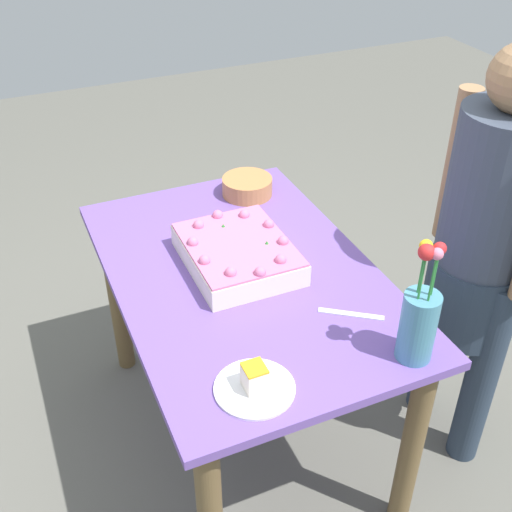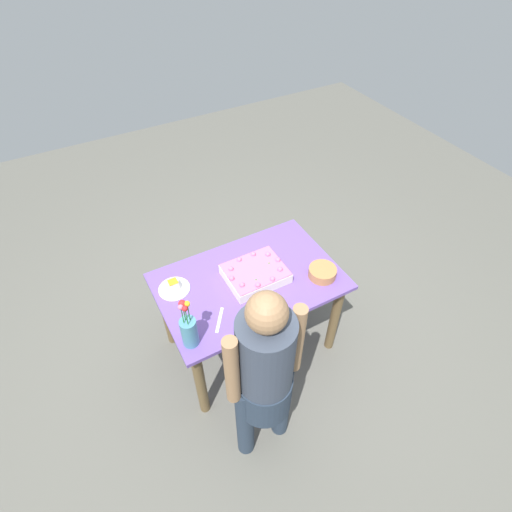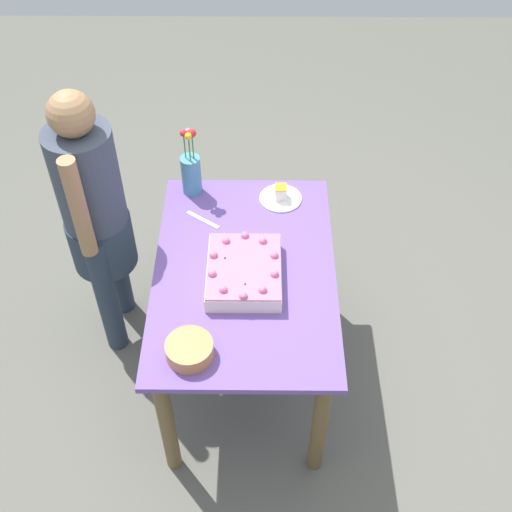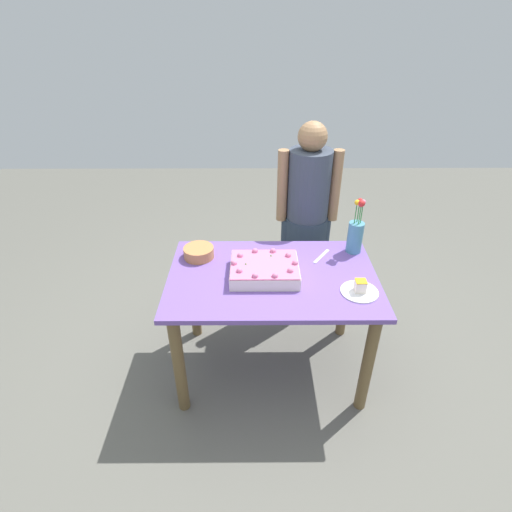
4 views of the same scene
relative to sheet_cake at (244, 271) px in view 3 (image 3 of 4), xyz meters
name	(u,v)px [view 3 (image 3 of 4)]	position (x,y,z in m)	size (l,w,h in m)	color
ground_plane	(246,366)	(-0.05, 0.00, -0.81)	(8.00, 8.00, 0.00)	#5E5D55
dining_table	(245,290)	(-0.05, 0.00, -0.18)	(1.24, 0.81, 0.76)	#6D4EA3
sheet_cake	(244,271)	(0.00, 0.00, 0.00)	(0.40, 0.32, 0.10)	white
serving_plate_with_slice	(281,196)	(-0.53, 0.17, -0.02)	(0.21, 0.21, 0.08)	white
cake_knife	(203,220)	(-0.37, -0.21, -0.04)	(0.19, 0.02, 0.00)	silver
flower_vase	(191,171)	(-0.59, -0.27, 0.08)	(0.10, 0.10, 0.37)	teal
fruit_bowl	(189,350)	(0.41, -0.21, -0.01)	(0.19, 0.19, 0.07)	#BC7B46
person_standing	(95,211)	(-0.33, -0.70, 0.05)	(0.45, 0.31, 1.49)	#293648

